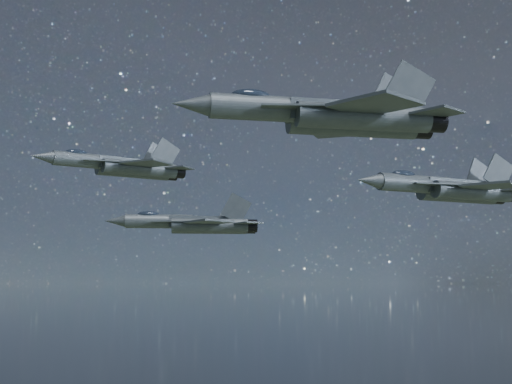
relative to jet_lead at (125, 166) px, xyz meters
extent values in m
cylinder|color=#353E43|center=(-3.45, -1.59, 0.20)|extent=(6.66, 4.07, 1.41)
cone|color=#353E43|center=(-7.39, -3.40, 0.20)|extent=(2.50, 2.05, 1.26)
ellipsoid|color=#1B2432|center=(-4.43, -2.04, 0.88)|extent=(2.35, 1.76, 0.70)
cube|color=#353E43|center=(0.81, 0.37, 0.16)|extent=(7.29, 4.32, 1.17)
cylinder|color=#353E43|center=(1.52, -0.29, -0.25)|extent=(7.48, 4.45, 1.41)
cylinder|color=#353E43|center=(0.77, 1.35, -0.25)|extent=(7.48, 4.45, 1.41)
cylinder|color=black|center=(5.29, 1.44, -0.25)|extent=(1.61, 1.67, 1.30)
cylinder|color=black|center=(4.54, 3.08, -0.25)|extent=(1.61, 1.67, 1.30)
cube|color=#353E43|center=(-1.46, -2.02, 0.09)|extent=(4.80, 2.08, 0.11)
cube|color=#353E43|center=(-2.48, 0.20, 0.09)|extent=(4.39, 3.55, 0.11)
cube|color=#353E43|center=(2.26, -2.34, -0.07)|extent=(5.13, 5.00, 0.18)
cube|color=#353E43|center=(-0.30, 3.24, -0.07)|extent=(3.90, 4.29, 0.18)
cube|color=#353E43|center=(5.45, 0.22, -0.07)|extent=(3.04, 3.00, 0.14)
cube|color=#353E43|center=(3.72, 4.00, -0.07)|extent=(2.28, 2.44, 0.14)
cube|color=#353E43|center=(3.99, 0.59, 1.47)|extent=(3.00, 1.21, 3.21)
cube|color=#353E43|center=(3.05, 2.64, 1.47)|extent=(2.80, 1.67, 3.21)
cylinder|color=#353E43|center=(3.17, 16.57, -4.03)|extent=(8.14, 1.81, 1.71)
cone|color=#353E43|center=(-2.10, 16.63, -4.03)|extent=(2.65, 1.57, 1.54)
ellipsoid|color=#1B2432|center=(1.85, 16.59, -3.20)|extent=(2.62, 1.18, 0.84)
cube|color=#353E43|center=(8.87, 16.51, -4.08)|extent=(9.01, 1.75, 1.43)
cylinder|color=#353E43|center=(9.30, 15.40, -4.58)|extent=(9.23, 1.82, 1.71)
cylinder|color=#353E43|center=(9.33, 17.60, -4.58)|extent=(9.23, 1.82, 1.71)
cylinder|color=black|center=(14.35, 15.35, -4.58)|extent=(1.44, 1.60, 1.58)
cylinder|color=black|center=(14.37, 17.54, -4.58)|extent=(1.44, 1.60, 1.58)
cube|color=#353E43|center=(5.13, 15.07, -4.16)|extent=(5.83, 2.34, 0.13)
cube|color=#353E43|center=(5.16, 18.03, -4.16)|extent=(5.83, 2.21, 0.13)
cube|color=#353E43|center=(9.05, 12.77, -4.36)|extent=(6.01, 6.20, 0.22)
cube|color=#353E43|center=(9.14, 20.23, -4.36)|extent=(6.06, 6.22, 0.22)
cube|color=#353E43|center=(13.89, 13.93, -4.36)|extent=(3.54, 3.63, 0.16)
cube|color=#353E43|center=(13.95, 18.97, -4.36)|extent=(3.57, 3.65, 0.16)
cube|color=#353E43|center=(12.48, 15.09, -2.49)|extent=(3.81, 0.53, 3.90)
cube|color=#353E43|center=(12.51, 17.84, -2.49)|extent=(3.81, 0.50, 3.90)
cylinder|color=#353E43|center=(10.83, -27.24, -0.59)|extent=(7.84, 2.34, 1.63)
cone|color=#353E43|center=(5.84, -27.71, -0.59)|extent=(2.63, 1.69, 1.46)
ellipsoid|color=#1B2432|center=(9.58, -27.36, 0.19)|extent=(2.58, 1.32, 0.80)
cube|color=#353E43|center=(16.23, -26.73, -0.64)|extent=(8.67, 2.36, 1.36)
cylinder|color=#353E43|center=(16.74, -27.73, -1.11)|extent=(8.88, 2.44, 1.63)
cylinder|color=#353E43|center=(16.55, -25.65, -1.11)|extent=(8.88, 2.44, 1.63)
cylinder|color=black|center=(21.52, -27.28, -1.11)|extent=(1.49, 1.62, 1.50)
cylinder|color=black|center=(21.33, -25.21, -1.11)|extent=(1.49, 1.62, 1.50)
cube|color=#353E43|center=(12.83, -28.47, -0.71)|extent=(5.51, 1.67, 0.13)
cube|color=#353E43|center=(12.57, -25.66, -0.71)|extent=(5.53, 2.63, 0.13)
cube|color=#353E43|center=(16.77, -30.25, -0.90)|extent=(5.87, 5.97, 0.21)
cube|color=#353E43|center=(16.11, -23.18, -0.90)|extent=(5.56, 5.79, 0.21)
cube|color=#353E43|center=(21.23, -28.67, -0.90)|extent=(3.47, 3.52, 0.16)
cube|color=#353E43|center=(20.78, -23.89, -0.90)|extent=(3.27, 3.37, 0.16)
cube|color=#353E43|center=(19.78, -27.71, 0.87)|extent=(3.64, 0.55, 3.71)
cube|color=#353E43|center=(19.54, -25.11, 0.87)|extent=(3.60, 0.80, 3.71)
cylinder|color=#353E43|center=(27.35, -6.86, -2.28)|extent=(8.01, 4.00, 1.66)
cone|color=#353E43|center=(22.49, -8.43, -2.28)|extent=(2.89, 2.20, 1.49)
ellipsoid|color=#1B2432|center=(26.14, -7.25, -1.48)|extent=(2.75, 1.84, 0.82)
cube|color=#353E43|center=(32.62, -5.16, -2.33)|extent=(8.80, 4.20, 1.38)
cylinder|color=#353E43|center=(33.35, -6.05, -2.81)|extent=(9.02, 4.32, 1.66)
cylinder|color=#353E43|center=(32.70, -4.02, -2.81)|extent=(9.02, 4.32, 1.66)
cylinder|color=black|center=(38.01, -4.55, -2.81)|extent=(1.79, 1.88, 1.53)
cylinder|color=black|center=(37.36, -2.52, -2.81)|extent=(1.79, 1.88, 1.53)
cube|color=#353E43|center=(29.62, -7.64, -2.41)|extent=(5.63, 1.82, 0.13)
cube|color=#353E43|center=(28.73, -4.91, -2.41)|extent=(5.41, 3.70, 0.13)
cube|color=#353E43|center=(33.93, -8.54, -2.60)|extent=(6.11, 6.04, 0.21)
cube|color=#353E43|center=(31.71, -1.65, -2.60)|extent=(5.04, 5.43, 0.21)
cube|color=#353E43|center=(36.53, -1.33, -2.60)|extent=(2.95, 3.12, 0.16)
cube|color=#353E43|center=(36.37, -5.35, -0.79)|extent=(3.65, 1.01, 3.79)
cube|color=#353E43|center=(35.55, -2.82, -0.79)|extent=(3.48, 1.58, 3.79)
camera|label=1|loc=(4.82, -70.75, -11.57)|focal=50.00mm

